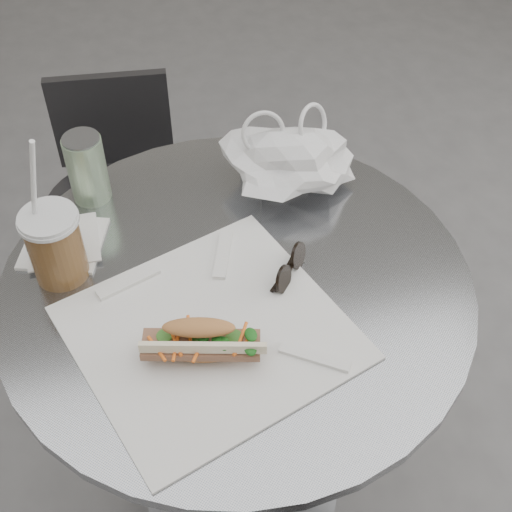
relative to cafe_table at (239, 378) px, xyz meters
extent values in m
cylinder|color=slate|center=(0.00, 0.00, -0.45)|extent=(0.44, 0.44, 0.03)
cylinder|color=slate|center=(0.00, 0.00, -0.10)|extent=(0.08, 0.08, 0.71)
cylinder|color=slate|center=(0.00, 0.00, 0.26)|extent=(0.76, 0.76, 0.02)
cylinder|color=#2A2A2C|center=(-0.16, 0.57, -0.46)|extent=(0.32, 0.32, 0.02)
cylinder|color=#2A2A2C|center=(-0.16, 0.57, -0.25)|extent=(0.06, 0.06, 0.43)
cylinder|color=#2A2A2C|center=(-0.16, 0.57, -0.04)|extent=(0.36, 0.36, 0.02)
cube|color=#2A2A2C|center=(-0.14, 0.74, 0.10)|extent=(0.29, 0.06, 0.25)
cube|color=white|center=(-0.06, -0.09, 0.28)|extent=(0.47, 0.46, 0.00)
ellipsoid|color=#B67644|center=(-0.08, -0.13, 0.29)|extent=(0.22, 0.12, 0.02)
cube|color=brown|center=(-0.08, -0.13, 0.31)|extent=(0.18, 0.09, 0.01)
ellipsoid|color=#B67644|center=(-0.08, -0.12, 0.33)|extent=(0.22, 0.13, 0.04)
cylinder|color=brown|center=(-0.27, 0.09, 0.33)|extent=(0.09, 0.09, 0.11)
cylinder|color=silver|center=(-0.27, 0.09, 0.39)|extent=(0.09, 0.09, 0.01)
cylinder|color=white|center=(-0.28, 0.09, 0.44)|extent=(0.05, 0.05, 0.21)
cylinder|color=black|center=(0.07, -0.03, 0.30)|extent=(0.04, 0.04, 0.05)
cylinder|color=black|center=(0.11, 0.01, 0.30)|extent=(0.04, 0.04, 0.05)
cube|color=black|center=(0.09, -0.01, 0.29)|extent=(0.01, 0.02, 0.00)
cube|color=white|center=(-0.26, 0.15, 0.28)|extent=(0.16, 0.16, 0.01)
cube|color=white|center=(-0.26, 0.15, 0.28)|extent=(0.12, 0.12, 0.00)
cylinder|color=#689F5D|center=(-0.20, 0.26, 0.34)|extent=(0.07, 0.07, 0.12)
cylinder|color=slate|center=(-0.20, 0.26, 0.40)|extent=(0.06, 0.06, 0.00)
camera|label=1|loc=(-0.16, -0.74, 1.13)|focal=50.00mm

